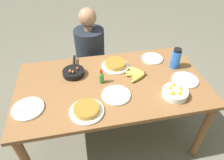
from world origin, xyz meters
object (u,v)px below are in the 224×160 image
object	(u,v)px
frittata_plate_center	(87,110)
frittata_plate_side	(115,65)
empty_plate_mid_edge	(116,95)
empty_plate_near_front	(185,80)
empty_plate_far_right	(152,59)
empty_plate_far_left	(28,109)
skillet	(74,72)
water_bottle	(176,59)
person_figure	(91,65)
fruit_bowl_mango	(175,93)
hot_sauce_bottle	(102,77)
banana_bunch	(137,74)

from	to	relation	value
frittata_plate_center	frittata_plate_side	xyz separation A→B (m)	(0.33, 0.52, 0.00)
empty_plate_mid_edge	frittata_plate_center	bearing A→B (deg)	-153.61
empty_plate_near_front	empty_plate_far_right	world-z (taller)	same
empty_plate_near_front	empty_plate_far_left	distance (m)	1.34
skillet	water_bottle	xyz separation A→B (m)	(0.96, -0.07, 0.07)
person_figure	skillet	bearing A→B (deg)	-112.19
empty_plate_far_left	fruit_bowl_mango	distance (m)	1.17
frittata_plate_side	hot_sauce_bottle	xyz separation A→B (m)	(-0.17, -0.21, 0.03)
fruit_bowl_mango	water_bottle	distance (m)	0.42
skillet	empty_plate_near_front	bearing A→B (deg)	-101.19
empty_plate_near_front	fruit_bowl_mango	bearing A→B (deg)	-137.74
frittata_plate_center	empty_plate_far_left	xyz separation A→B (m)	(-0.44, 0.12, -0.02)
empty_plate_far_left	empty_plate_far_right	world-z (taller)	same
skillet	frittata_plate_side	distance (m)	0.41
frittata_plate_side	water_bottle	xyz separation A→B (m)	(0.56, -0.11, 0.07)
frittata_plate_center	empty_plate_far_left	bearing A→B (deg)	165.22
skillet	frittata_plate_center	distance (m)	0.49
water_bottle	frittata_plate_side	bearing A→B (deg)	168.59
empty_plate_near_front	water_bottle	xyz separation A→B (m)	(-0.01, 0.22, 0.09)
skillet	empty_plate_far_right	bearing A→B (deg)	-77.99
frittata_plate_center	person_figure	distance (m)	1.04
frittata_plate_center	person_figure	size ratio (longest dim) A/B	0.22
empty_plate_far_left	water_bottle	world-z (taller)	water_bottle
fruit_bowl_mango	water_bottle	xyz separation A→B (m)	(0.17, 0.38, 0.06)
banana_bunch	water_bottle	distance (m)	0.41
frittata_plate_side	frittata_plate_center	bearing A→B (deg)	-122.42
empty_plate_far_right	person_figure	world-z (taller)	person_figure
empty_plate_far_right	empty_plate_mid_edge	distance (m)	0.66
frittata_plate_center	hot_sauce_bottle	world-z (taller)	hot_sauce_bottle
empty_plate_far_right	frittata_plate_center	bearing A→B (deg)	-141.80
banana_bunch	fruit_bowl_mango	bearing A→B (deg)	-54.84
frittata_plate_side	empty_plate_mid_edge	world-z (taller)	frittata_plate_side
empty_plate_near_front	hot_sauce_bottle	size ratio (longest dim) A/B	1.67
fruit_bowl_mango	hot_sauce_bottle	world-z (taller)	hot_sauce_bottle
banana_bunch	person_figure	size ratio (longest dim) A/B	0.21
banana_bunch	fruit_bowl_mango	world-z (taller)	fruit_bowl_mango
skillet	banana_bunch	bearing A→B (deg)	-97.73
frittata_plate_center	water_bottle	distance (m)	0.99
empty_plate_far_right	hot_sauce_bottle	size ratio (longest dim) A/B	1.54
frittata_plate_side	empty_plate_near_front	size ratio (longest dim) A/B	1.15
frittata_plate_side	hot_sauce_bottle	bearing A→B (deg)	-129.12
fruit_bowl_mango	empty_plate_mid_edge	bearing A→B (deg)	168.65
skillet	empty_plate_far_left	bearing A→B (deg)	140.31
skillet	frittata_plate_side	size ratio (longest dim) A/B	1.35
empty_plate_far_left	person_figure	distance (m)	1.08
frittata_plate_side	water_bottle	bearing A→B (deg)	-11.41
fruit_bowl_mango	person_figure	world-z (taller)	person_figure
empty_plate_near_front	banana_bunch	bearing A→B (deg)	158.75
water_bottle	frittata_plate_center	bearing A→B (deg)	-155.32
empty_plate_far_left	fruit_bowl_mango	world-z (taller)	fruit_bowl_mango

